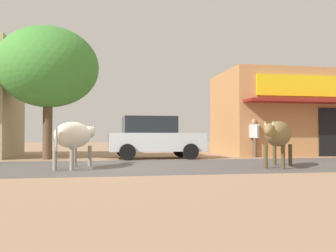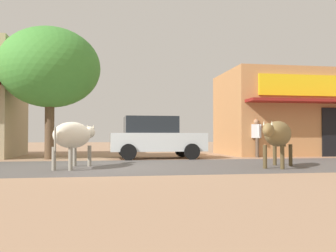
{
  "view_description": "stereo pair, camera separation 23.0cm",
  "coord_description": "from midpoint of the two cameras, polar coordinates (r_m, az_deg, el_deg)",
  "views": [
    {
      "loc": [
        -0.17,
        -10.77,
        0.9
      ],
      "look_at": [
        1.95,
        0.73,
        1.2
      ],
      "focal_mm": 39.32,
      "sensor_mm": 36.0,
      "label": 1
    },
    {
      "loc": [
        0.06,
        -10.81,
        0.9
      ],
      "look_at": [
        1.95,
        0.73,
        1.2
      ],
      "focal_mm": 39.32,
      "sensor_mm": 36.0,
      "label": 2
    }
  ],
  "objects": [
    {
      "name": "storefront_right_club",
      "position": [
        18.95,
        19.98,
        1.78
      ],
      "size": [
        7.39,
        5.03,
        3.89
      ],
      "color": "#BE824E",
      "rests_on": "ground"
    },
    {
      "name": "pedestrian_by_shop",
      "position": [
        15.74,
        13.92,
        -1.35
      ],
      "size": [
        0.46,
        0.61,
        1.59
      ],
      "color": "brown",
      "rests_on": "ground"
    },
    {
      "name": "cow_near_brown",
      "position": [
        10.47,
        -13.77,
        -1.44
      ],
      "size": [
        1.25,
        2.58,
        1.27
      ],
      "color": "silver",
      "rests_on": "ground"
    },
    {
      "name": "parked_hatchback_car",
      "position": [
        14.46,
        -1.56,
        -1.73
      ],
      "size": [
        3.68,
        1.95,
        1.64
      ],
      "color": "silver",
      "rests_on": "ground"
    },
    {
      "name": "cow_far_dark",
      "position": [
        10.89,
        17.21,
        -1.23
      ],
      "size": [
        1.86,
        2.24,
        1.31
      ],
      "color": "olive",
      "rests_on": "ground"
    },
    {
      "name": "ground",
      "position": [
        10.83,
        -9.05,
        -6.24
      ],
      "size": [
        80.0,
        80.0,
        0.0
      ],
      "primitive_type": "plane",
      "color": "tan"
    },
    {
      "name": "asphalt_road",
      "position": [
        10.83,
        -9.05,
        -6.23
      ],
      "size": [
        72.0,
        5.23,
        0.0
      ],
      "primitive_type": "cube",
      "color": "#595350",
      "rests_on": "ground"
    },
    {
      "name": "roadside_tree",
      "position": [
        14.94,
        -17.4,
        8.57
      ],
      "size": [
        3.82,
        3.82,
        5.04
      ],
      "color": "brown",
      "rests_on": "ground"
    }
  ]
}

